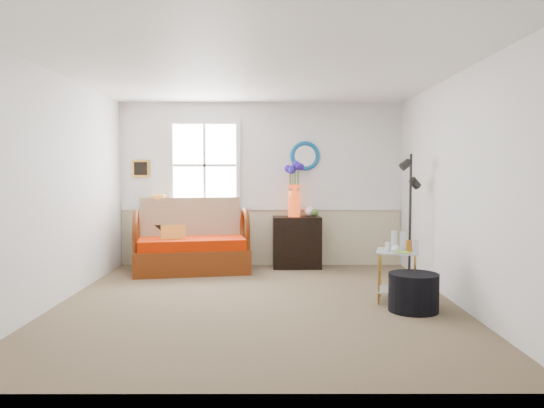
{
  "coord_description": "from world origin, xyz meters",
  "views": [
    {
      "loc": [
        0.16,
        -5.98,
        1.49
      ],
      "look_at": [
        0.17,
        0.17,
        1.12
      ],
      "focal_mm": 35.0,
      "sensor_mm": 36.0,
      "label": 1
    }
  ],
  "objects_px": {
    "lamp_stand": "(156,245)",
    "side_table": "(397,276)",
    "loveseat": "(191,235)",
    "ottoman": "(414,292)",
    "floor_lamp": "(410,220)",
    "cabinet": "(297,242)"
  },
  "relations": [
    {
      "from": "side_table",
      "to": "ottoman",
      "type": "xyz_separation_m",
      "value": [
        0.08,
        -0.42,
        -0.09
      ]
    },
    {
      "from": "ottoman",
      "to": "lamp_stand",
      "type": "bearing_deg",
      "value": 141.46
    },
    {
      "from": "lamp_stand",
      "to": "floor_lamp",
      "type": "distance_m",
      "value": 3.9
    },
    {
      "from": "lamp_stand",
      "to": "side_table",
      "type": "xyz_separation_m",
      "value": [
        3.26,
        -2.23,
        -0.05
      ]
    },
    {
      "from": "loveseat",
      "to": "side_table",
      "type": "relative_size",
      "value": 2.84
    },
    {
      "from": "cabinet",
      "to": "side_table",
      "type": "height_order",
      "value": "cabinet"
    },
    {
      "from": "cabinet",
      "to": "ottoman",
      "type": "bearing_deg",
      "value": -68.18
    },
    {
      "from": "loveseat",
      "to": "floor_lamp",
      "type": "xyz_separation_m",
      "value": [
        3.02,
        -0.95,
        0.32
      ]
    },
    {
      "from": "ottoman",
      "to": "loveseat",
      "type": "bearing_deg",
      "value": 140.05
    },
    {
      "from": "ottoman",
      "to": "side_table",
      "type": "bearing_deg",
      "value": 100.12
    },
    {
      "from": "cabinet",
      "to": "loveseat",
      "type": "bearing_deg",
      "value": -168.8
    },
    {
      "from": "side_table",
      "to": "floor_lamp",
      "type": "distance_m",
      "value": 1.13
    },
    {
      "from": "loveseat",
      "to": "side_table",
      "type": "height_order",
      "value": "loveseat"
    },
    {
      "from": "loveseat",
      "to": "side_table",
      "type": "xyz_separation_m",
      "value": [
        2.65,
        -1.85,
        -0.25
      ]
    },
    {
      "from": "loveseat",
      "to": "ottoman",
      "type": "xyz_separation_m",
      "value": [
        2.72,
        -2.28,
        -0.34
      ]
    },
    {
      "from": "side_table",
      "to": "floor_lamp",
      "type": "height_order",
      "value": "floor_lamp"
    },
    {
      "from": "side_table",
      "to": "ottoman",
      "type": "distance_m",
      "value": 0.44
    },
    {
      "from": "lamp_stand",
      "to": "ottoman",
      "type": "relative_size",
      "value": 1.29
    },
    {
      "from": "lamp_stand",
      "to": "ottoman",
      "type": "height_order",
      "value": "lamp_stand"
    },
    {
      "from": "lamp_stand",
      "to": "cabinet",
      "type": "relative_size",
      "value": 0.86
    },
    {
      "from": "lamp_stand",
      "to": "ottoman",
      "type": "xyz_separation_m",
      "value": [
        3.33,
        -2.65,
        -0.14
      ]
    },
    {
      "from": "loveseat",
      "to": "floor_lamp",
      "type": "bearing_deg",
      "value": -28.33
    }
  ]
}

